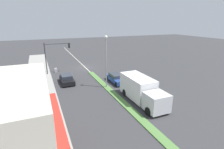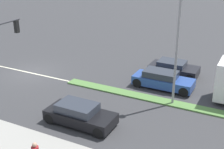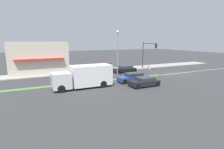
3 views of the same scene
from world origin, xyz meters
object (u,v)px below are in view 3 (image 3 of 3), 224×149
(traffic_signal_main, at_px, (147,51))
(pedestrian, at_px, (111,65))
(warning_aframe_sign, at_px, (149,67))
(sedan_dark, at_px, (144,82))
(delivery_truck, at_px, (85,76))
(coupe_blue, at_px, (133,77))
(suv_black, at_px, (125,69))
(street_lamp, at_px, (117,49))

(traffic_signal_main, distance_m, pedestrian, 8.00)
(warning_aframe_sign, bearing_deg, sedan_dark, 140.07)
(delivery_truck, bearing_deg, coupe_blue, -90.00)
(warning_aframe_sign, height_order, coupe_blue, coupe_blue)
(pedestrian, xyz_separation_m, warning_aframe_sign, (-3.78, -7.12, -0.56))
(traffic_signal_main, height_order, pedestrian, traffic_signal_main)
(warning_aframe_sign, height_order, delivery_truck, delivery_truck)
(delivery_truck, xyz_separation_m, suv_black, (7.20, -10.07, -0.84))
(street_lamp, distance_m, delivery_truck, 7.08)
(sedan_dark, xyz_separation_m, suv_black, (10.00, -2.74, 0.03))
(suv_black, bearing_deg, sedan_dark, 164.66)
(suv_black, bearing_deg, warning_aframe_sign, -81.44)
(street_lamp, xyz_separation_m, sedan_dark, (-5.00, -1.47, -4.17))
(warning_aframe_sign, xyz_separation_m, coupe_blue, (-8.17, 9.19, 0.22))
(coupe_blue, bearing_deg, street_lamp, 33.67)
(pedestrian, xyz_separation_m, sedan_dark, (-14.75, 2.07, -0.38))
(traffic_signal_main, distance_m, sedan_dark, 14.43)
(street_lamp, relative_size, sedan_dark, 1.86)
(pedestrian, xyz_separation_m, coupe_blue, (-11.95, 2.07, -0.33))
(suv_black, bearing_deg, pedestrian, 8.11)
(warning_aframe_sign, relative_size, delivery_truck, 0.11)
(traffic_signal_main, bearing_deg, suv_black, 100.91)
(delivery_truck, bearing_deg, pedestrian, -38.18)
(delivery_truck, distance_m, sedan_dark, 7.89)
(suv_black, height_order, coupe_blue, coupe_blue)
(warning_aframe_sign, relative_size, suv_black, 0.20)
(sedan_dark, distance_m, coupe_blue, 2.80)
(delivery_truck, bearing_deg, traffic_signal_main, -62.38)
(traffic_signal_main, xyz_separation_m, coupe_blue, (-8.32, 8.58, -3.25))
(coupe_blue, bearing_deg, sedan_dark, -179.91)
(traffic_signal_main, relative_size, pedestrian, 3.41)
(traffic_signal_main, relative_size, sedan_dark, 1.42)
(traffic_signal_main, distance_m, delivery_truck, 18.12)
(delivery_truck, bearing_deg, warning_aframe_sign, -63.68)
(street_lamp, bearing_deg, delivery_truck, 110.57)
(street_lamp, height_order, suv_black, street_lamp)
(traffic_signal_main, height_order, warning_aframe_sign, traffic_signal_main)
(pedestrian, height_order, coupe_blue, pedestrian)
(traffic_signal_main, height_order, street_lamp, street_lamp)
(street_lamp, bearing_deg, sedan_dark, -163.62)
(sedan_dark, distance_m, suv_black, 10.37)
(delivery_truck, bearing_deg, suv_black, -54.45)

